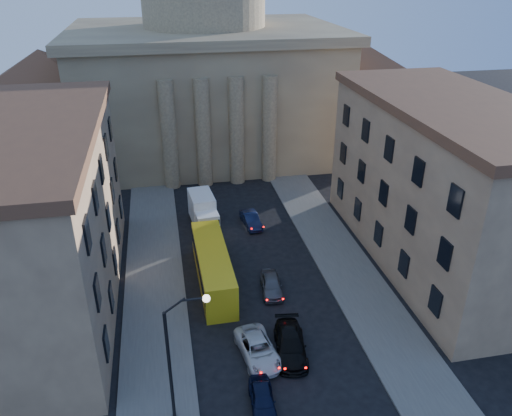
{
  "coord_description": "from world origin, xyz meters",
  "views": [
    {
      "loc": [
        -6.77,
        -13.92,
        24.96
      ],
      "look_at": [
        -0.15,
        19.82,
        7.76
      ],
      "focal_mm": 35.0,
      "sensor_mm": 36.0,
      "label": 1
    }
  ],
  "objects": [
    {
      "name": "sidewalk_left",
      "position": [
        -8.5,
        18.0,
        0.07
      ],
      "size": [
        5.0,
        60.0,
        0.15
      ],
      "primitive_type": "cube",
      "color": "#56544E",
      "rests_on": "ground"
    },
    {
      "name": "building_right",
      "position": [
        17.0,
        22.0,
        7.42
      ],
      "size": [
        11.6,
        26.6,
        14.7
      ],
      "color": "tan",
      "rests_on": "ground"
    },
    {
      "name": "sidewalk_right",
      "position": [
        8.5,
        18.0,
        0.07
      ],
      "size": [
        5.0,
        60.0,
        0.15
      ],
      "primitive_type": "cube",
      "color": "#56544E",
      "rests_on": "ground"
    },
    {
      "name": "building_left",
      "position": [
        -17.0,
        22.0,
        7.42
      ],
      "size": [
        11.6,
        26.6,
        14.7
      ],
      "color": "tan",
      "rests_on": "ground"
    },
    {
      "name": "street_lamp",
      "position": [
        -6.97,
        8.0,
        5.29
      ],
      "size": [
        2.62,
        0.44,
        8.83
      ],
      "color": "black",
      "rests_on": "ground"
    },
    {
      "name": "car_left_mid",
      "position": [
        -1.53,
        12.14,
        0.69
      ],
      "size": [
        2.97,
        5.25,
        1.38
      ],
      "primitive_type": "imported",
      "rotation": [
        0.0,
        0.0,
        0.14
      ],
      "color": "silver",
      "rests_on": "ground"
    },
    {
      "name": "car_right_distant",
      "position": [
        1.53,
        31.15,
        0.68
      ],
      "size": [
        1.86,
        4.28,
        1.37
      ],
      "primitive_type": "imported",
      "rotation": [
        0.0,
        0.0,
        0.1
      ],
      "color": "black",
      "rests_on": "ground"
    },
    {
      "name": "car_right_far",
      "position": [
        1.08,
        19.45,
        0.69
      ],
      "size": [
        2.06,
        4.23,
        1.39
      ],
      "primitive_type": "imported",
      "rotation": [
        0.0,
        0.0,
        -0.1
      ],
      "color": "#535359",
      "rests_on": "ground"
    },
    {
      "name": "city_bus",
      "position": [
        -3.5,
        21.68,
        1.67
      ],
      "size": [
        2.71,
        11.09,
        3.12
      ],
      "rotation": [
        0.0,
        0.0,
        0.01
      ],
      "color": "gold",
      "rests_on": "ground"
    },
    {
      "name": "car_left_near",
      "position": [
        -2.11,
        7.8,
        0.64
      ],
      "size": [
        1.76,
        3.87,
        1.29
      ],
      "primitive_type": "imported",
      "rotation": [
        0.0,
        0.0,
        -0.07
      ],
      "color": "black",
      "rests_on": "ground"
    },
    {
      "name": "box_truck",
      "position": [
        -3.27,
        32.26,
        1.51
      ],
      "size": [
        2.79,
        5.97,
        3.18
      ],
      "rotation": [
        0.0,
        0.0,
        0.09
      ],
      "color": "white",
      "rests_on": "ground"
    },
    {
      "name": "church",
      "position": [
        0.0,
        55.47,
        11.88
      ],
      "size": [
        68.02,
        28.76,
        36.6
      ],
      "color": "#766149",
      "rests_on": "ground"
    },
    {
      "name": "car_right_mid",
      "position": [
        0.8,
        12.1,
        0.74
      ],
      "size": [
        2.75,
        5.36,
        1.49
      ],
      "primitive_type": "imported",
      "rotation": [
        0.0,
        0.0,
        -0.13
      ],
      "color": "black",
      "rests_on": "ground"
    }
  ]
}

